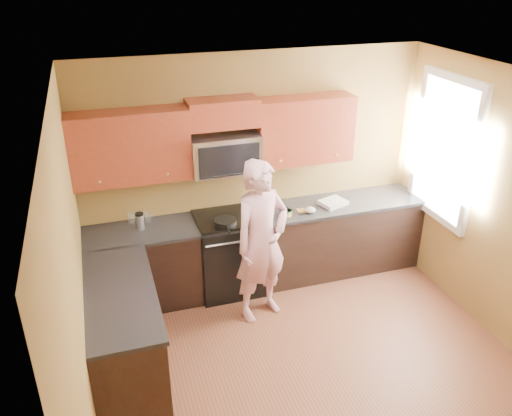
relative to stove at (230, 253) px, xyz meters
name	(u,v)px	position (x,y,z in m)	size (l,w,h in m)	color
floor	(318,375)	(0.40, -1.68, -0.47)	(4.00, 4.00, 0.00)	brown
ceiling	(337,93)	(0.40, -1.68, 2.23)	(4.00, 4.00, 0.00)	white
wall_back	(254,169)	(0.40, 0.32, 0.88)	(4.00, 4.00, 0.00)	brown
wall_left	(77,295)	(-1.60, -1.68, 0.88)	(4.00, 4.00, 0.00)	brown
cabinet_back_run	(262,249)	(0.40, 0.02, -0.03)	(4.00, 0.60, 0.88)	black
cabinet_left_run	(124,335)	(-1.30, -1.08, -0.03)	(0.60, 1.60, 0.88)	black
countertop_back	(262,215)	(0.40, 0.01, 0.43)	(4.00, 0.62, 0.04)	black
countertop_left	(120,293)	(-1.29, -1.08, 0.43)	(0.62, 1.60, 0.04)	black
stove	(230,253)	(0.00, 0.00, 0.00)	(0.76, 0.65, 0.95)	black
microwave	(225,171)	(0.00, 0.12, 0.97)	(0.76, 0.40, 0.42)	silver
upper_cab_left	(134,181)	(-0.99, 0.16, 0.97)	(1.22, 0.33, 0.75)	maroon
upper_cab_right	(303,161)	(0.94, 0.16, 0.97)	(1.12, 0.33, 0.75)	maroon
upper_cab_over_mw	(223,113)	(0.00, 0.16, 1.62)	(0.76, 0.33, 0.30)	maroon
window	(445,149)	(2.38, -0.48, 1.17)	(0.06, 1.06, 1.66)	white
woman	(261,242)	(0.20, -0.58, 0.42)	(0.66, 0.43, 1.80)	pink
frying_pan	(225,224)	(-0.08, -0.16, 0.47)	(0.25, 0.43, 0.06)	black
butter_tub	(286,216)	(0.65, -0.12, 0.45)	(0.12, 0.12, 0.09)	yellow
toast_slice	(302,211)	(0.85, -0.07, 0.45)	(0.11, 0.11, 0.01)	#B27F47
napkin_a	(254,221)	(0.24, -0.20, 0.48)	(0.11, 0.12, 0.06)	silver
napkin_b	(311,210)	(0.94, -0.13, 0.48)	(0.12, 0.13, 0.07)	silver
dish_towel	(333,203)	(1.28, -0.01, 0.47)	(0.30, 0.24, 0.05)	white
travel_mug	(141,229)	(-0.97, 0.06, 0.45)	(0.09, 0.09, 0.19)	silver
glass_a	(131,218)	(-1.06, 0.24, 0.51)	(0.07, 0.07, 0.12)	silver
glass_c	(148,217)	(-0.88, 0.21, 0.51)	(0.07, 0.07, 0.12)	silver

